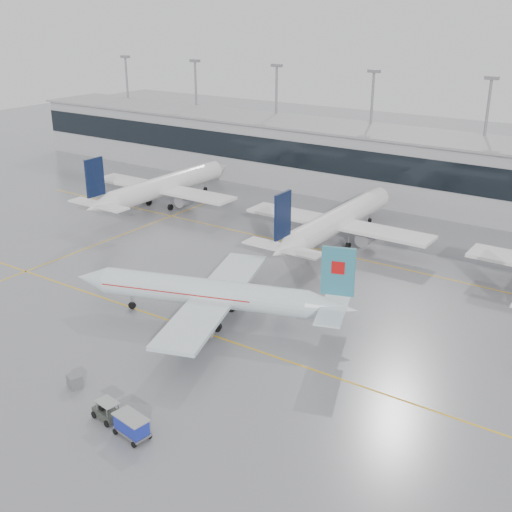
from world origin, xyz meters
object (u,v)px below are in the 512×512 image
Objects in this scene: air_canada_jet at (214,294)px; baggage_cart at (131,425)px; gse_unit at (75,381)px; baggage_tug at (107,413)px.

baggage_cart is (7.49, -20.99, -2.10)m from air_canada_jet.
gse_unit is at bearing 64.41° from air_canada_jet.
baggage_tug is 3.63m from baggage_cart.
air_canada_jet reaches higher than gse_unit.
gse_unit is at bearing 174.95° from baggage_cart.
baggage_tug is at bearing 2.05° from gse_unit.
baggage_cart is 10.15m from gse_unit.
baggage_tug is 6.56m from gse_unit.
baggage_cart reaches higher than gse_unit.
air_canada_jet is 18.94m from gse_unit.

